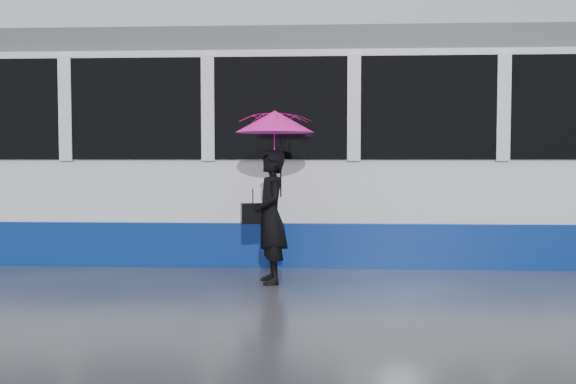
{
  "coord_description": "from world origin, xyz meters",
  "views": [
    {
      "loc": [
        0.76,
        -7.51,
        1.51
      ],
      "look_at": [
        0.34,
        0.35,
        1.1
      ],
      "focal_mm": 40.0,
      "sensor_mm": 36.0,
      "label": 1
    }
  ],
  "objects": [
    {
      "name": "tram",
      "position": [
        -0.31,
        2.5,
        1.64
      ],
      "size": [
        26.0,
        2.56,
        3.35
      ],
      "color": "white",
      "rests_on": "ground"
    },
    {
      "name": "handbag",
      "position": [
        -0.08,
        0.21,
        0.85
      ],
      "size": [
        0.31,
        0.2,
        0.43
      ],
      "rotation": [
        0.0,
        0.0,
        0.27
      ],
      "color": "black",
      "rests_on": "ground"
    },
    {
      "name": "woman",
      "position": [
        0.14,
        0.19,
        0.81
      ],
      "size": [
        0.53,
        0.67,
        1.62
      ],
      "primitive_type": "imported",
      "rotation": [
        0.0,
        0.0,
        -1.3
      ],
      "color": "black",
      "rests_on": "ground"
    },
    {
      "name": "rails",
      "position": [
        0.0,
        2.5,
        0.01
      ],
      "size": [
        34.0,
        1.51,
        0.02
      ],
      "color": "#3F3D38",
      "rests_on": "ground"
    },
    {
      "name": "ground",
      "position": [
        0.0,
        0.0,
        0.0
      ],
      "size": [
        90.0,
        90.0,
        0.0
      ],
      "primitive_type": "plane",
      "color": "#2B2B30",
      "rests_on": "ground"
    },
    {
      "name": "umbrella",
      "position": [
        0.19,
        0.19,
        1.77
      ],
      "size": [
        1.17,
        1.17,
        1.09
      ],
      "rotation": [
        0.0,
        0.0,
        0.27
      ],
      "color": "#DB125F",
      "rests_on": "ground"
    }
  ]
}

